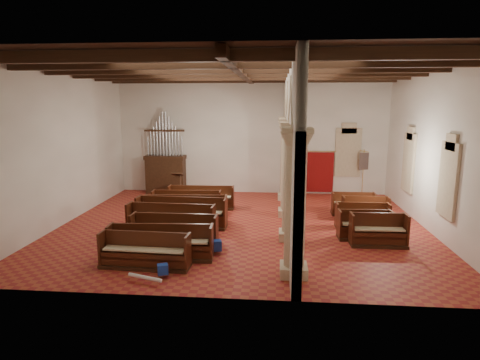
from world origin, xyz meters
name	(u,v)px	position (x,y,z in m)	size (l,w,h in m)	color
floor	(242,225)	(0.00, 0.00, 0.00)	(14.00, 14.00, 0.00)	#9F3A22
ceiling	(242,66)	(0.00, 0.00, 6.00)	(14.00, 14.00, 0.00)	#321A10
wall_back	(251,136)	(0.00, 6.00, 3.00)	(14.00, 0.02, 6.00)	white
wall_front	(221,178)	(0.00, -6.00, 3.00)	(14.00, 0.02, 6.00)	white
wall_left	(64,147)	(-7.00, 0.00, 3.00)	(0.02, 12.00, 6.00)	white
wall_right	(435,151)	(7.00, 0.00, 3.00)	(0.02, 12.00, 6.00)	white
ceiling_beams	(242,72)	(0.00, 0.00, 5.82)	(13.80, 11.80, 0.30)	#3A2112
arcade	(290,134)	(1.80, 0.00, 3.56)	(0.90, 11.90, 6.00)	beige
window_right_a	(449,180)	(6.98, -1.50, 2.20)	(0.03, 1.00, 2.20)	#35795E
window_right_b	(410,163)	(6.98, 2.50, 2.20)	(0.03, 1.00, 2.20)	#35795E
window_back	(348,152)	(5.00, 5.98, 2.20)	(1.00, 0.03, 2.20)	#35795E
pipe_organ	(166,167)	(-4.50, 5.50, 1.37)	(2.10, 0.85, 4.40)	#3A2112
lectern	(178,188)	(-3.48, 4.03, 0.58)	(0.60, 0.61, 1.41)	#3D2113
dossal_curtain	(318,172)	(3.50, 5.92, 1.17)	(1.80, 0.07, 2.17)	maroon
processional_banner	(363,181)	(5.72, 5.49, 0.80)	(0.51, 0.65, 2.42)	#3A2112
hymnal_box_a	(163,269)	(-1.76, -4.96, 0.24)	(0.28, 0.23, 0.28)	#161F99
hymnal_box_b	(216,245)	(-0.57, -3.05, 0.27)	(0.33, 0.27, 0.33)	navy
hymnal_box_c	(217,222)	(-0.90, -0.52, 0.28)	(0.35, 0.28, 0.35)	navy
tube_heater_a	(145,277)	(-2.14, -5.34, 0.16)	(0.10, 0.10, 1.02)	silver
tube_heater_b	(166,249)	(-2.14, -3.26, 0.16)	(0.09, 0.09, 0.86)	white
nave_pew_0	(145,256)	(-2.46, -4.30, 0.34)	(2.65, 0.80, 1.03)	#3A2112
nave_pew_1	(161,248)	(-2.18, -3.63, 0.35)	(3.21, 0.89, 1.06)	#3A2112
nave_pew_2	(174,236)	(-2.03, -2.58, 0.36)	(2.85, 0.74, 1.10)	#3A2112
nave_pew_3	(171,225)	(-2.47, -1.31, 0.37)	(3.23, 0.89, 1.12)	#3A2112
nave_pew_4	(182,217)	(-2.30, -0.37, 0.38)	(3.51, 0.90, 1.15)	#3A2112
nave_pew_5	(185,214)	(-2.28, 0.22, 0.36)	(3.35, 0.92, 1.09)	#3A2112
nave_pew_6	(187,206)	(-2.52, 1.56, 0.33)	(3.00, 0.82, 0.99)	#3A2112
nave_pew_7	(201,201)	(-2.04, 2.41, 0.34)	(2.97, 0.76, 1.03)	#3A2112
aisle_pew_0	(378,235)	(4.72, -1.85, 0.37)	(1.86, 0.75, 1.08)	#3A2112
aisle_pew_1	(365,229)	(4.41, -1.21, 0.34)	(1.87, 0.75, 1.02)	#3A2112
aisle_pew_2	(362,220)	(4.60, 0.06, 0.32)	(2.00, 0.65, 0.97)	#3A2112
aisle_pew_3	(365,212)	(4.92, 1.11, 0.33)	(1.85, 0.69, 0.98)	#3A2112
aisle_pew_4	(353,207)	(4.60, 1.92, 0.32)	(1.81, 0.65, 0.96)	#3A2112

